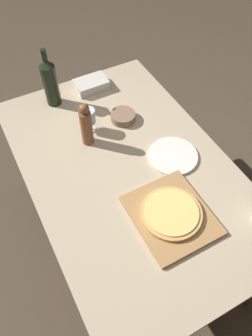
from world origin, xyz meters
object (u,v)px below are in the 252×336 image
Objects in this scene: pizza at (171,213)px; pepper_mill at (86,125)px; wine_bottle at (50,82)px; wine_glass at (88,117)px; small_bowl at (123,117)px.

pizza is 0.60m from pepper_mill.
wine_bottle is 2.50× the size of wine_glass.
pepper_mill is (0.05, -0.37, -0.03)m from wine_bottle.
wine_glass reaches higher than small_bowl.
pizza is at bearing -76.36° from pepper_mill.
small_bowl is at bearing -47.50° from wine_bottle.
wine_glass is 0.21m from small_bowl.
pizza is 0.66m from wine_glass.
pepper_mill is (-0.14, 0.57, 0.09)m from pizza.
small_bowl is (0.19, -0.02, -0.07)m from wine_glass.
wine_bottle is 0.31m from wine_glass.
pizza is 1.98× the size of small_bowl.
pepper_mill is at bearing 103.64° from pizza.
wine_bottle is (-0.19, 0.94, 0.11)m from pizza.
wine_bottle is 0.44m from small_bowl.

